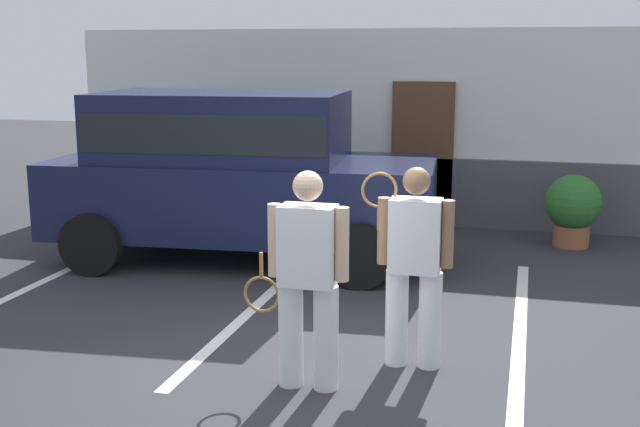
# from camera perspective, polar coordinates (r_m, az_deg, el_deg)

# --- Properties ---
(ground_plane) EXTENTS (40.00, 40.00, 0.00)m
(ground_plane) POSITION_cam_1_polar(r_m,az_deg,el_deg) (6.59, -1.99, -11.07)
(ground_plane) COLOR #2D2D33
(parking_stripe_0) EXTENTS (0.12, 4.40, 0.01)m
(parking_stripe_0) POSITION_cam_1_polar(r_m,az_deg,el_deg) (9.33, -19.81, -4.89)
(parking_stripe_0) COLOR silver
(parking_stripe_0) RESTS_ON ground_plane
(parking_stripe_1) EXTENTS (0.12, 4.40, 0.01)m
(parking_stripe_1) POSITION_cam_1_polar(r_m,az_deg,el_deg) (8.17, -4.52, -6.53)
(parking_stripe_1) COLOR silver
(parking_stripe_1) RESTS_ON ground_plane
(parking_stripe_2) EXTENTS (0.12, 4.40, 0.01)m
(parking_stripe_2) POSITION_cam_1_polar(r_m,az_deg,el_deg) (7.75, 14.11, -7.89)
(parking_stripe_2) COLOR silver
(parking_stripe_2) RESTS_ON ground_plane
(house_frontage) EXTENTS (10.40, 0.40, 2.85)m
(house_frontage) POSITION_cam_1_polar(r_m,az_deg,el_deg) (11.95, 6.28, 5.77)
(house_frontage) COLOR white
(house_frontage) RESTS_ON ground_plane
(parked_suv) EXTENTS (4.75, 2.48, 2.05)m
(parked_suv) POSITION_cam_1_polar(r_m,az_deg,el_deg) (9.74, -6.11, 3.30)
(parked_suv) COLOR #141938
(parked_suv) RESTS_ON ground_plane
(tennis_player_man) EXTENTS (0.88, 0.26, 1.68)m
(tennis_player_man) POSITION_cam_1_polar(r_m,az_deg,el_deg) (5.99, -0.91, -4.62)
(tennis_player_man) COLOR white
(tennis_player_man) RESTS_ON ground_plane
(tennis_player_woman) EXTENTS (0.75, 0.26, 1.64)m
(tennis_player_woman) POSITION_cam_1_polar(r_m,az_deg,el_deg) (6.44, 6.74, -3.59)
(tennis_player_woman) COLOR white
(tennis_player_woman) RESTS_ON ground_plane
(potted_plant_by_porch) EXTENTS (0.72, 0.72, 0.95)m
(potted_plant_by_porch) POSITION_cam_1_polar(r_m,az_deg,el_deg) (10.95, 17.63, 0.47)
(potted_plant_by_porch) COLOR #9E5638
(potted_plant_by_porch) RESTS_ON ground_plane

